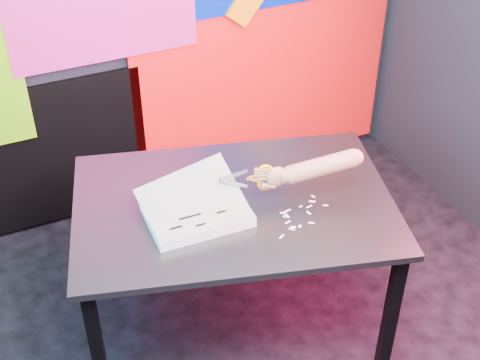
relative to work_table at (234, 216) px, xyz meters
name	(u,v)px	position (x,y,z in m)	size (l,w,h in m)	color
room	(291,115)	(0.05, -0.35, 0.68)	(3.01, 3.01, 2.71)	black
backdrop	(166,47)	(0.11, 1.11, 0.28)	(2.88, 0.05, 2.08)	red
work_table	(234,216)	(0.00, 0.00, 0.00)	(1.51, 1.21, 0.75)	black
printout_stack	(197,212)	(-0.18, -0.03, 0.11)	(0.42, 0.31, 0.21)	beige
scissors	(261,178)	(0.09, -0.07, 0.22)	(0.21, 0.08, 0.13)	#AAAFBD
hand_forearm	(314,168)	(0.29, -0.14, 0.25)	(0.41, 0.18, 0.16)	#9E4A3A
paper_clippings	(298,215)	(0.20, -0.19, 0.08)	(0.28, 0.19, 0.00)	white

